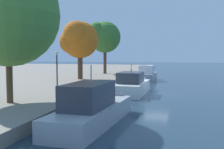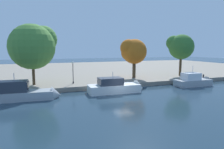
# 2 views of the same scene
# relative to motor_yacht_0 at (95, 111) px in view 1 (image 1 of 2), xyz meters

# --- Properties ---
(ground_plane) EXTENTS (220.00, 220.00, 0.00)m
(ground_plane) POSITION_rel_motor_yacht_0_xyz_m (13.73, -2.77, -0.74)
(ground_plane) COLOR #1E3342
(motor_yacht_0) EXTENTS (10.42, 3.23, 4.53)m
(motor_yacht_0) POSITION_rel_motor_yacht_0_xyz_m (0.00, 0.00, 0.00)
(motor_yacht_0) COLOR #9EA3A8
(motor_yacht_0) RESTS_ON ground_plane
(motor_yacht_1) EXTENTS (9.10, 3.14, 4.28)m
(motor_yacht_1) POSITION_rel_motor_yacht_0_xyz_m (13.87, -0.14, -0.07)
(motor_yacht_1) COLOR silver
(motor_yacht_1) RESTS_ON ground_plane
(motor_yacht_2) EXTENTS (7.88, 2.65, 4.60)m
(motor_yacht_2) POSITION_rel_motor_yacht_0_xyz_m (29.36, -0.05, -0.07)
(motor_yacht_2) COLOR #9EA3A8
(motor_yacht_2) RESTS_ON ground_plane
(mooring_bollard_0) EXTENTS (0.31, 0.31, 0.72)m
(mooring_bollard_0) POSITION_rel_motor_yacht_0_xyz_m (34.81, 3.50, 0.39)
(mooring_bollard_0) COLOR #2D2D33
(mooring_bollard_0) RESTS_ON dock_promenade
(lamp_post) EXTENTS (0.34, 0.34, 3.82)m
(lamp_post) POSITION_rel_motor_yacht_0_xyz_m (7.92, 6.11, 2.11)
(lamp_post) COLOR black
(lamp_post) RESTS_ON dock_promenade
(tree_0) EXTENTS (5.56, 5.20, 8.05)m
(tree_0) POSITION_rel_motor_yacht_0_xyz_m (20.61, 8.62, 5.57)
(tree_0) COLOR #4C3823
(tree_0) RESTS_ON dock_promenade
(tree_1) EXTENTS (7.93, 7.52, 10.15)m
(tree_1) POSITION_rel_motor_yacht_0_xyz_m (1.75, 6.98, 6.46)
(tree_1) COLOR #4C3823
(tree_1) RESTS_ON dock_promenade
(tree_2) EXTENTS (5.60, 5.64, 9.23)m
(tree_2) POSITION_rel_motor_yacht_0_xyz_m (32.17, 8.11, 6.48)
(tree_2) COLOR #4C3823
(tree_2) RESTS_ON dock_promenade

